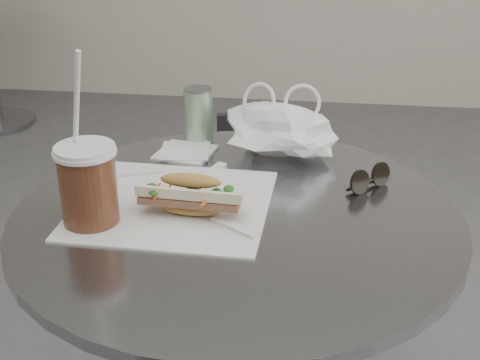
# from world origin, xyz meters

# --- Properties ---
(cafe_table) EXTENTS (0.76, 0.76, 0.74)m
(cafe_table) POSITION_xyz_m (0.00, 0.20, 0.47)
(cafe_table) COLOR slate
(cafe_table) RESTS_ON ground
(chair_far) EXTENTS (0.35, 0.38, 0.67)m
(chair_far) POSITION_xyz_m (0.02, 0.78, 0.30)
(chair_far) COLOR #2A2A2D
(chair_far) RESTS_ON ground
(sandwich_paper) EXTENTS (0.34, 0.32, 0.00)m
(sandwich_paper) POSITION_xyz_m (-0.11, 0.21, 0.74)
(sandwich_paper) COLOR white
(sandwich_paper) RESTS_ON cafe_table
(banh_mi) EXTENTS (0.21, 0.09, 0.07)m
(banh_mi) POSITION_xyz_m (-0.07, 0.18, 0.78)
(banh_mi) COLOR gold
(banh_mi) RESTS_ON sandwich_paper
(iced_coffee) EXTENTS (0.10, 0.10, 0.29)m
(iced_coffee) POSITION_xyz_m (-0.23, 0.14, 0.81)
(iced_coffee) COLOR brown
(iced_coffee) RESTS_ON cafe_table
(sunglasses) EXTENTS (0.08, 0.08, 0.04)m
(sunglasses) POSITION_xyz_m (0.22, 0.32, 0.76)
(sunglasses) COLOR black
(sunglasses) RESTS_ON cafe_table
(plastic_bag) EXTENTS (0.23, 0.19, 0.10)m
(plastic_bag) POSITION_xyz_m (0.05, 0.45, 0.79)
(plastic_bag) COLOR white
(plastic_bag) RESTS_ON cafe_table
(napkin_stack) EXTENTS (0.13, 0.13, 0.01)m
(napkin_stack) POSITION_xyz_m (-0.14, 0.44, 0.74)
(napkin_stack) COLOR white
(napkin_stack) RESTS_ON cafe_table
(drink_can) EXTENTS (0.06, 0.06, 0.11)m
(drink_can) POSITION_xyz_m (-0.12, 0.51, 0.80)
(drink_can) COLOR #569456
(drink_can) RESTS_ON cafe_table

